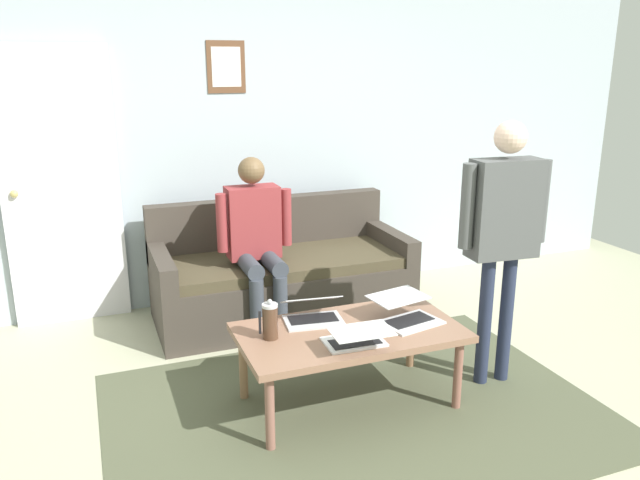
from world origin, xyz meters
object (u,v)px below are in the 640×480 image
at_px(laptop_left, 407,313).
at_px(person_seated, 256,236).
at_px(coffee_table, 349,337).
at_px(couch, 281,277).
at_px(person_standing, 504,221).
at_px(french_press, 270,321).
at_px(laptop_right, 357,338).
at_px(interior_door, 61,189).
at_px(laptop_center, 313,313).

height_order(laptop_left, person_seated, person_seated).
bearing_deg(person_seated, coffee_table, 100.14).
xyz_separation_m(couch, person_seated, (0.25, 0.23, 0.42)).
xyz_separation_m(couch, person_standing, (-0.90, 1.48, 0.72)).
height_order(couch, person_standing, person_standing).
height_order(coffee_table, french_press, french_press).
xyz_separation_m(laptop_right, french_press, (0.40, -0.26, 0.06)).
xyz_separation_m(interior_door, laptop_right, (-1.43, 2.10, -0.52)).
distance_m(couch, laptop_center, 1.24).
bearing_deg(laptop_right, coffee_table, -103.83).
distance_m(coffee_table, person_seated, 1.24).
bearing_deg(french_press, coffee_table, 173.94).
height_order(laptop_left, laptop_right, laptop_left).
distance_m(coffee_table, french_press, 0.48).
distance_m(laptop_left, person_standing, 0.78).
bearing_deg(laptop_right, interior_door, -55.81).
xyz_separation_m(interior_door, french_press, (-1.03, 1.85, -0.46)).
bearing_deg(person_standing, laptop_left, -6.46).
bearing_deg(laptop_right, person_standing, -172.37).
relative_size(interior_door, couch, 1.06).
bearing_deg(laptop_center, couch, -98.78).
distance_m(laptop_center, laptop_right, 0.41).
bearing_deg(interior_door, couch, 162.14).
relative_size(laptop_right, person_standing, 0.21).
height_order(laptop_center, french_press, french_press).
height_order(interior_door, couch, interior_door).
xyz_separation_m(laptop_center, laptop_right, (-0.10, 0.40, -0.00)).
distance_m(interior_door, laptop_center, 2.22).
xyz_separation_m(coffee_table, laptop_right, (0.05, 0.21, 0.09)).
bearing_deg(couch, person_seated, 42.27).
bearing_deg(person_standing, laptop_center, -13.94).
height_order(interior_door, laptop_center, interior_door).
bearing_deg(interior_door, person_standing, 140.82).
bearing_deg(person_standing, laptop_right, 7.63).
bearing_deg(laptop_left, person_seated, -64.44).
xyz_separation_m(laptop_center, person_seated, (0.06, -0.99, 0.22)).
bearing_deg(person_seated, couch, -137.73).
bearing_deg(person_seated, french_press, 77.99).
xyz_separation_m(laptop_left, person_standing, (-0.58, 0.07, 0.52)).
relative_size(couch, french_press, 8.43).
distance_m(person_standing, person_seated, 1.73).
distance_m(coffee_table, laptop_center, 0.26).
bearing_deg(french_press, laptop_left, 175.96).
bearing_deg(french_press, person_seated, -102.01).
height_order(person_standing, person_seated, person_standing).
height_order(interior_door, laptop_left, interior_door).
height_order(interior_door, french_press, interior_door).
bearing_deg(laptop_left, person_standing, 173.54).
height_order(interior_door, coffee_table, interior_door).
xyz_separation_m(coffee_table, person_standing, (-0.94, 0.07, 0.61)).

